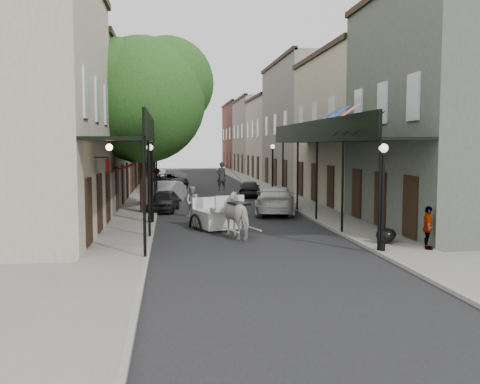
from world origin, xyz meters
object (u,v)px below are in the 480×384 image
object	(u,v)px
pedestrian_sidewalk_left	(156,181)
car_left_near	(164,201)
lamppost_left	(150,182)
pedestrian_walking	(193,202)
car_left_far	(170,180)
tree_far	(156,119)
tree_near	(150,95)
pedestrian_sidewalk_right	(428,228)
horse	(240,215)
car_right_near	(276,200)
lamppost_right_far	(273,169)
car_right_far	(250,188)
lamppost_right_near	(382,195)
carriage	(212,202)
car_left_mid	(165,192)

from	to	relation	value
pedestrian_sidewalk_left	car_left_near	world-z (taller)	pedestrian_sidewalk_left
lamppost_left	pedestrian_walking	world-z (taller)	lamppost_left
pedestrian_sidewalk_left	car_left_far	size ratio (longest dim) A/B	0.42
tree_far	car_left_far	distance (m)	7.01
tree_near	pedestrian_sidewalk_right	xyz separation A→B (m)	(10.00, -12.18, -5.61)
tree_near	horse	world-z (taller)	tree_near
tree_near	lamppost_left	xyz separation A→B (m)	(0.10, -4.18, -4.44)
pedestrian_walking	car_right_near	xyz separation A→B (m)	(4.60, 0.99, -0.06)
tree_near	car_left_far	xyz separation A→B (m)	(1.03, 18.57, -5.86)
car_right_near	tree_near	bearing A→B (deg)	4.84
tree_far	lamppost_right_far	size ratio (longest dim) A/B	2.32
tree_near	car_right_far	bearing A→B (deg)	52.39
lamppost_right_near	car_left_near	world-z (taller)	lamppost_right_near
lamppost_right_far	pedestrian_sidewalk_left	size ratio (longest dim) A/B	1.93
horse	car_right_far	distance (m)	17.32
pedestrian_sidewalk_left	car_left_near	bearing A→B (deg)	56.24
pedestrian_sidewalk_left	car_left_far	xyz separation A→B (m)	(1.03, 7.69, -0.45)
tree_far	pedestrian_sidewalk_left	distance (m)	5.69
lamppost_right_near	car_left_near	distance (m)	15.15
lamppost_right_near	car_left_near	size ratio (longest dim) A/B	1.01
lamppost_right_far	lamppost_right_near	bearing A→B (deg)	-90.00
lamppost_right_far	car_right_near	bearing A→B (deg)	-99.77
car_right_near	car_right_far	xyz separation A→B (m)	(0.00, 9.71, -0.15)
carriage	lamppost_right_far	bearing A→B (deg)	49.12
lamppost_right_far	pedestrian_sidewalk_right	size ratio (longest dim) A/B	2.43
lamppost_right_near	carriage	size ratio (longest dim) A/B	1.21
car_left_mid	car_left_far	distance (m)	13.19
pedestrian_sidewalk_left	car_left_near	xyz separation A→B (m)	(0.67, -10.03, -0.46)
pedestrian_sidewalk_right	car_left_far	bearing A→B (deg)	38.55
car_left_far	tree_far	bearing A→B (deg)	-126.32
lamppost_right_far	horse	distance (m)	16.70
lamppost_left	carriage	xyz separation A→B (m)	(2.83, -1.36, -0.86)
car_left_mid	car_right_far	world-z (taller)	car_left_mid
carriage	car_right_near	bearing A→B (deg)	31.26
tree_near	tree_far	distance (m)	14.02
lamppost_right_far	horse	xyz separation A→B (m)	(-4.44, -16.06, -1.13)
lamppost_right_near	car_right_near	distance (m)	11.46
tree_far	pedestrian_walking	bearing A→B (deg)	-81.95
pedestrian_walking	car_right_far	bearing A→B (deg)	90.31
car_right_near	car_left_far	bearing A→B (deg)	-61.24
lamppost_left	carriage	bearing A→B (deg)	-25.63
car_left_far	car_right_near	distance (m)	20.29
pedestrian_sidewalk_right	car_left_mid	size ratio (longest dim) A/B	0.35
pedestrian_walking	car_left_near	distance (m)	3.12
car_left_far	car_right_near	xyz separation A→B (m)	(5.77, -19.45, 0.13)
lamppost_right_near	carriage	xyz separation A→B (m)	(-5.37, 6.64, -0.86)
lamppost_left	lamppost_right_far	world-z (taller)	same
car_left_mid	car_right_near	distance (m)	8.74
pedestrian_sidewalk_right	car_left_mid	bearing A→B (deg)	50.16
lamppost_left	pedestrian_sidewalk_right	xyz separation A→B (m)	(9.90, -8.00, -1.17)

